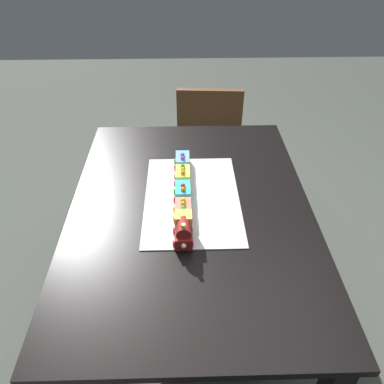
% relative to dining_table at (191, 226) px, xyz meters
% --- Properties ---
extents(ground_plane, '(8.00, 8.00, 0.00)m').
position_rel_dining_table_xyz_m(ground_plane, '(0.00, 0.00, -0.63)').
color(ground_plane, '#474C44').
extents(dining_table, '(1.40, 1.00, 0.74)m').
position_rel_dining_table_xyz_m(dining_table, '(0.00, 0.00, 0.00)').
color(dining_table, black).
rests_on(dining_table, ground).
extents(chair, '(0.43, 0.43, 0.86)m').
position_rel_dining_table_xyz_m(chair, '(1.03, -0.15, -0.16)').
color(chair, brown).
rests_on(chair, ground).
extents(cake_board, '(0.60, 0.40, 0.00)m').
position_rel_dining_table_xyz_m(cake_board, '(0.06, -0.01, 0.11)').
color(cake_board, silver).
rests_on(cake_board, dining_table).
extents(cake_locomotive, '(0.14, 0.08, 0.12)m').
position_rel_dining_table_xyz_m(cake_locomotive, '(-0.18, 0.03, 0.16)').
color(cake_locomotive, maroon).
rests_on(cake_locomotive, cake_board).
extents(cake_car_hopper_coral, '(0.10, 0.08, 0.07)m').
position_rel_dining_table_xyz_m(cake_car_hopper_coral, '(-0.05, 0.03, 0.14)').
color(cake_car_hopper_coral, '#F27260').
rests_on(cake_car_hopper_coral, cake_board).
extents(cake_car_flatbed_turquoise, '(0.10, 0.08, 0.07)m').
position_rel_dining_table_xyz_m(cake_car_flatbed_turquoise, '(0.06, 0.03, 0.14)').
color(cake_car_flatbed_turquoise, '#38B7C6').
rests_on(cake_car_flatbed_turquoise, cake_board).
extents(cake_car_caboose_lemon, '(0.10, 0.08, 0.07)m').
position_rel_dining_table_xyz_m(cake_car_caboose_lemon, '(0.18, 0.03, 0.14)').
color(cake_car_caboose_lemon, '#F4E04C').
rests_on(cake_car_caboose_lemon, cake_board).
extents(cake_car_gondola_sky_blue, '(0.10, 0.08, 0.07)m').
position_rel_dining_table_xyz_m(cake_car_gondola_sky_blue, '(0.30, 0.03, 0.14)').
color(cake_car_gondola_sky_blue, '#669EEA').
rests_on(cake_car_gondola_sky_blue, cake_board).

